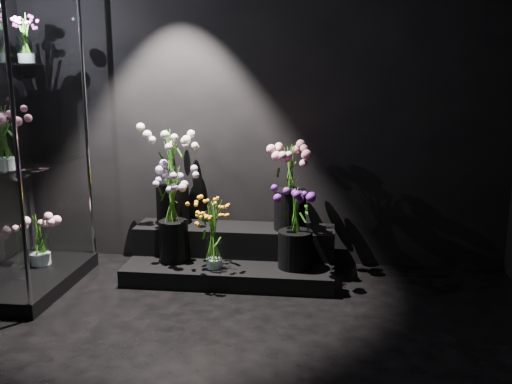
# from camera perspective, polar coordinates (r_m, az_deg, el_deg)

# --- Properties ---
(wall_back) EXTENTS (4.00, 0.00, 4.00)m
(wall_back) POSITION_cam_1_polar(r_m,az_deg,el_deg) (4.63, 0.37, 9.75)
(wall_back) COLOR black
(wall_back) RESTS_ON floor
(display_riser) EXTENTS (1.60, 0.71, 0.36)m
(display_riser) POSITION_cam_1_polar(r_m,az_deg,el_deg) (4.58, -2.31, -6.30)
(display_riser) COLOR black
(display_riser) RESTS_ON floor
(display_case) EXTENTS (0.65, 1.09, 2.40)m
(display_case) POSITION_cam_1_polar(r_m,az_deg,el_deg) (4.39, -23.06, 5.97)
(display_case) COLOR black
(display_case) RESTS_ON floor
(bouquet_orange_bells) EXTENTS (0.27, 0.27, 0.54)m
(bouquet_orange_bells) POSITION_cam_1_polar(r_m,az_deg,el_deg) (4.26, -4.26, -4.09)
(bouquet_orange_bells) COLOR white
(bouquet_orange_bells) RESTS_ON display_riser
(bouquet_lilac) EXTENTS (0.50, 0.50, 0.73)m
(bouquet_lilac) POSITION_cam_1_polar(r_m,az_deg,el_deg) (4.41, -8.33, -1.44)
(bouquet_lilac) COLOR black
(bouquet_lilac) RESTS_ON display_riser
(bouquet_purple) EXTENTS (0.31, 0.31, 0.63)m
(bouquet_purple) POSITION_cam_1_polar(r_m,az_deg,el_deg) (4.26, 3.98, -3.31)
(bouquet_purple) COLOR black
(bouquet_purple) RESTS_ON display_riser
(bouquet_cream_roses) EXTENTS (0.47, 0.47, 0.77)m
(bouquet_cream_roses) POSITION_cam_1_polar(r_m,az_deg,el_deg) (4.64, -8.44, 2.08)
(bouquet_cream_roses) COLOR black
(bouquet_cream_roses) RESTS_ON display_riser
(bouquet_pink_roses) EXTENTS (0.40, 0.40, 0.66)m
(bouquet_pink_roses) POSITION_cam_1_polar(r_m,az_deg,el_deg) (4.45, 3.45, 0.96)
(bouquet_pink_roses) COLOR black
(bouquet_pink_roses) RESTS_ON display_riser
(bouquet_case_pink) EXTENTS (0.40, 0.40, 0.44)m
(bouquet_case_pink) POSITION_cam_1_polar(r_m,az_deg,el_deg) (4.19, -23.97, 5.14)
(bouquet_case_pink) COLOR white
(bouquet_case_pink) RESTS_ON display_case
(bouquet_case_magenta) EXTENTS (0.26, 0.26, 0.36)m
(bouquet_case_magenta) POSITION_cam_1_polar(r_m,az_deg,el_deg) (4.51, -22.12, 14.17)
(bouquet_case_magenta) COLOR white
(bouquet_case_magenta) RESTS_ON display_case
(bouquet_case_base_pink) EXTENTS (0.31, 0.31, 0.41)m
(bouquet_case_base_pink) POSITION_cam_1_polar(r_m,az_deg,el_deg) (4.72, -20.88, -4.26)
(bouquet_case_base_pink) COLOR white
(bouquet_case_base_pink) RESTS_ON display_case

